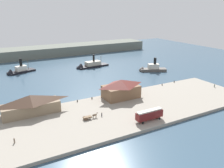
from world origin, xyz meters
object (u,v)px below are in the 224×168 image
mooring_post_center_east (162,84)px  ferry_outer_harbor (18,71)px  pedestrian_at_waters_edge (14,141)px  ferry_approaching_east (151,69)px  ferry_moored_west (89,66)px  street_tram (149,114)px  ferry_shed_central_terminal (31,104)px  pedestrian_standing_center (214,86)px  mooring_post_center_west (77,101)px  pedestrian_near_cart (102,114)px  mooring_post_east (174,82)px  ferry_shed_west_terminal (121,88)px  horse_cart (90,116)px  mooring_post_west (92,98)px

mooring_post_center_east → ferry_outer_harbor: (-63.75, 66.89, -0.20)m
pedestrian_at_waters_edge → ferry_approaching_east: 105.24m
ferry_moored_west → street_tram: bearing=-99.0°
ferry_shed_central_terminal → pedestrian_at_waters_edge: 20.92m
pedestrian_standing_center → ferry_outer_harbor: 118.87m
mooring_post_center_west → ferry_outer_harbor: 68.60m
pedestrian_near_cart → mooring_post_center_east: 48.18m
mooring_post_center_west → ferry_moored_west: (30.85, 58.74, -0.27)m
ferry_shed_central_terminal → mooring_post_east: bearing=2.8°
ferry_approaching_east → pedestrian_standing_center: bearing=-81.6°
pedestrian_at_waters_edge → ferry_approaching_east: bearing=29.3°
street_tram → pedestrian_standing_center: size_ratio=6.35×
pedestrian_near_cart → pedestrian_standing_center: (66.62, 2.29, 0.09)m
pedestrian_at_waters_edge → mooring_post_east: pedestrian_at_waters_edge is taller
ferry_shed_central_terminal → pedestrian_at_waters_edge: ferry_shed_central_terminal is taller
ferry_moored_west → pedestrian_at_waters_edge: bearing=-126.5°
ferry_moored_west → ferry_shed_west_terminal: bearing=-100.1°
ferry_shed_west_terminal → ferry_outer_harbor: (-35.43, 71.46, -4.09)m
ferry_shed_west_terminal → ferry_approaching_east: 55.47m
pedestrian_near_cart → pedestrian_standing_center: pedestrian_standing_center is taller
horse_cart → mooring_post_center_west: size_ratio=6.60×
mooring_post_center_east → ferry_outer_harbor: 92.40m
mooring_post_center_west → pedestrian_standing_center: bearing=-12.7°
pedestrian_near_cart → pedestrian_at_waters_edge: 32.13m
ferry_approaching_east → street_tram: bearing=-128.0°
mooring_post_east → ferry_moored_west: (-26.25, 58.17, -0.27)m
horse_cart → mooring_post_center_east: size_ratio=6.60×
horse_cart → mooring_post_west: (8.83, 17.88, -0.47)m
ferry_shed_west_terminal → pedestrian_at_waters_edge: bearing=-160.4°
pedestrian_at_waters_edge → mooring_post_center_west: (28.75, 21.94, -0.32)m
ferry_shed_central_terminal → pedestrian_standing_center: 90.81m
horse_cart → ferry_shed_west_terminal: bearing=31.8°
ferry_approaching_east → ferry_outer_harbor: (-78.91, 37.24, -0.33)m
ferry_shed_west_terminal → street_tram: (-2.68, -24.92, -1.93)m
mooring_post_west → ferry_moored_west: 63.46m
ferry_moored_west → horse_cart: bearing=-113.1°
mooring_post_center_west → ferry_shed_central_terminal: bearing=-171.1°
street_tram → pedestrian_near_cart: 18.10m
pedestrian_near_cart → mooring_post_center_west: 18.27m
pedestrian_at_waters_edge → mooring_post_center_east: size_ratio=1.89×
pedestrian_near_cart → pedestrian_standing_center: bearing=2.0°
mooring_post_east → pedestrian_at_waters_edge: bearing=-165.3°
mooring_post_west → ferry_moored_west: bearing=68.0°
mooring_post_center_east → ferry_outer_harbor: ferry_outer_harbor is taller
street_tram → ferry_outer_harbor: 101.82m
pedestrian_near_cart → mooring_post_west: (3.90, 17.92, -0.24)m
ferry_shed_west_terminal → mooring_post_center_west: size_ratio=18.01×
horse_cart → ferry_approaching_east: bearing=36.2°
ferry_shed_west_terminal → mooring_post_west: size_ratio=18.01×
pedestrian_at_waters_edge → mooring_post_west: (35.78, 21.86, -0.32)m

